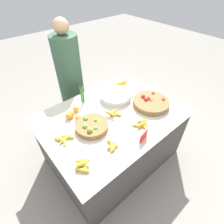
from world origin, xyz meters
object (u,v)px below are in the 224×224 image
Objects in this scene: lime_bowl at (92,126)px; vendor_person at (71,82)px; tomato_basket at (151,102)px; metal_bowl at (116,96)px; price_sign at (143,136)px.

vendor_person is at bearing 71.83° from lime_bowl.
lime_bowl is 0.77m from tomato_basket.
tomato_basket is at bearing -10.57° from lime_bowl.
vendor_person reaches higher than lime_bowl.
lime_bowl is 0.58m from metal_bowl.
lime_bowl is 2.61× the size of price_sign.
metal_bowl is 0.72m from price_sign.
vendor_person is at bearing 111.37° from tomato_basket.
vendor_person is (-0.44, 1.12, -0.07)m from tomato_basket.
vendor_person reaches higher than price_sign.
vendor_person is (0.32, 0.98, -0.06)m from lime_bowl.
price_sign is 0.08× the size of vendor_person.
vendor_person is at bearing 105.45° from metal_bowl.
metal_bowl is 0.24× the size of vendor_person.
vendor_person is (0.04, 1.43, -0.08)m from price_sign.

